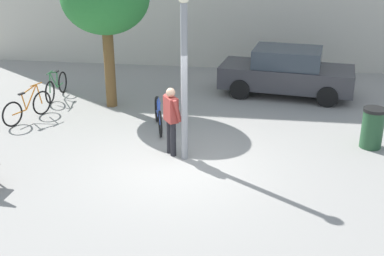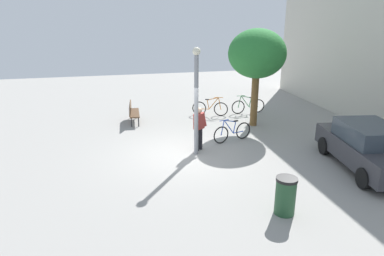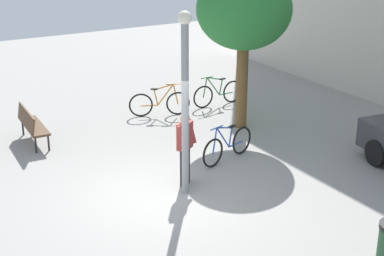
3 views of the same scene
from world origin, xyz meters
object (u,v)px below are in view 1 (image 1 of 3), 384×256
object	(u,v)px
person_by_lamppost	(171,117)
parked_car_charcoal	(286,72)
lamppost	(184,68)
bicycle_blue	(158,116)
bicycle_orange	(28,107)
trash_bin	(372,128)
bicycle_green	(56,86)

from	to	relation	value
person_by_lamppost	parked_car_charcoal	size ratio (longest dim) A/B	0.38
lamppost	person_by_lamppost	world-z (taller)	lamppost
lamppost	person_by_lamppost	size ratio (longest dim) A/B	2.33
bicycle_blue	person_by_lamppost	bearing A→B (deg)	-67.55
bicycle_blue	bicycle_orange	distance (m)	3.79
bicycle_blue	trash_bin	bearing A→B (deg)	-4.77
lamppost	bicycle_green	size ratio (longest dim) A/B	2.15
bicycle_green	bicycle_orange	xyz separation A→B (m)	(-0.02, -2.02, -0.00)
lamppost	trash_bin	bearing A→B (deg)	15.98
person_by_lamppost	bicycle_green	distance (m)	5.80
bicycle_orange	person_by_lamppost	bearing A→B (deg)	-20.93
bicycle_green	parked_car_charcoal	distance (m)	7.41
bicycle_green	lamppost	bearing A→B (deg)	-39.46
person_by_lamppost	trash_bin	xyz separation A→B (m)	(4.84, 1.09, -0.45)
person_by_lamppost	trash_bin	size ratio (longest dim) A/B	1.63
bicycle_orange	trash_bin	distance (m)	9.29
trash_bin	bicycle_blue	bearing A→B (deg)	175.23
person_by_lamppost	bicycle_blue	xyz separation A→B (m)	(-0.64, 1.55, -0.58)
bicycle_orange	parked_car_charcoal	distance (m)	8.03
bicycle_blue	trash_bin	size ratio (longest dim) A/B	1.71
lamppost	bicycle_orange	bearing A→B (deg)	158.41
lamppost	trash_bin	size ratio (longest dim) A/B	3.81
person_by_lamppost	bicycle_orange	xyz separation A→B (m)	(-4.43, 1.70, -0.58)
lamppost	person_by_lamppost	distance (m)	1.30
bicycle_blue	trash_bin	world-z (taller)	trash_bin
person_by_lamppost	trash_bin	bearing A→B (deg)	12.70
parked_car_charcoal	trash_bin	size ratio (longest dim) A/B	4.30
parked_car_charcoal	bicycle_orange	bearing A→B (deg)	-155.47
lamppost	bicycle_blue	bearing A→B (deg)	119.50
lamppost	parked_car_charcoal	xyz separation A→B (m)	(2.52, 5.22, -1.43)
person_by_lamppost	bicycle_blue	size ratio (longest dim) A/B	0.96
lamppost	bicycle_green	bearing A→B (deg)	140.54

